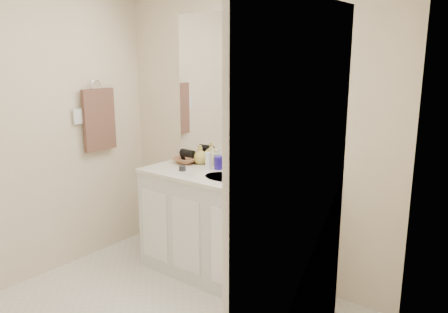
% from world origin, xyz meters
% --- Properties ---
extents(wall_back, '(2.60, 0.02, 2.40)m').
position_xyz_m(wall_back, '(0.00, 1.30, 1.20)').
color(wall_back, '#F5E3C0').
rests_on(wall_back, floor).
extents(wall_left, '(0.02, 2.60, 2.40)m').
position_xyz_m(wall_left, '(-1.30, 0.00, 1.20)').
color(wall_left, '#F5E3C0').
rests_on(wall_left, floor).
extents(wall_right, '(0.02, 2.60, 2.40)m').
position_xyz_m(wall_right, '(1.30, 0.00, 1.20)').
color(wall_right, '#F5E3C0').
rests_on(wall_right, floor).
extents(vanity_cabinet, '(1.50, 0.55, 0.85)m').
position_xyz_m(vanity_cabinet, '(0.00, 1.02, 0.42)').
color(vanity_cabinet, silver).
rests_on(vanity_cabinet, floor).
extents(countertop, '(1.52, 0.57, 0.03)m').
position_xyz_m(countertop, '(0.00, 1.02, 0.86)').
color(countertop, silver).
rests_on(countertop, vanity_cabinet).
extents(backsplash, '(1.52, 0.03, 0.08)m').
position_xyz_m(backsplash, '(0.00, 1.29, 0.92)').
color(backsplash, beige).
rests_on(backsplash, countertop).
extents(sink_basin, '(0.37, 0.37, 0.02)m').
position_xyz_m(sink_basin, '(0.00, 1.00, 0.87)').
color(sink_basin, beige).
rests_on(sink_basin, countertop).
extents(faucet, '(0.02, 0.02, 0.11)m').
position_xyz_m(faucet, '(0.00, 1.18, 0.94)').
color(faucet, silver).
rests_on(faucet, countertop).
extents(mirror, '(1.48, 0.01, 1.20)m').
position_xyz_m(mirror, '(0.00, 1.29, 1.56)').
color(mirror, white).
rests_on(mirror, wall_back).
extents(blue_mug, '(0.08, 0.08, 0.11)m').
position_xyz_m(blue_mug, '(-0.20, 1.17, 0.93)').
color(blue_mug, '#27179E').
rests_on(blue_mug, countertop).
extents(tan_cup, '(0.09, 0.09, 0.10)m').
position_xyz_m(tan_cup, '(0.19, 1.11, 0.93)').
color(tan_cup, beige).
rests_on(tan_cup, countertop).
extents(toothbrush, '(0.01, 0.04, 0.18)m').
position_xyz_m(toothbrush, '(0.20, 1.11, 1.03)').
color(toothbrush, '#FF4368').
rests_on(toothbrush, tan_cup).
extents(mouthwash_bottle, '(0.11, 0.11, 0.20)m').
position_xyz_m(mouthwash_bottle, '(0.42, 1.05, 0.98)').
color(mouthwash_bottle, '#0D98A4').
rests_on(mouthwash_bottle, countertop).
extents(soap_dish, '(0.12, 0.11, 0.01)m').
position_xyz_m(soap_dish, '(0.38, 0.87, 0.89)').
color(soap_dish, white).
rests_on(soap_dish, countertop).
extents(green_soap, '(0.07, 0.05, 0.02)m').
position_xyz_m(green_soap, '(0.38, 0.87, 0.90)').
color(green_soap, '#96EA39').
rests_on(green_soap, soap_dish).
extents(orange_comb, '(0.11, 0.06, 0.00)m').
position_xyz_m(orange_comb, '(0.22, 0.81, 0.88)').
color(orange_comb, '#EFA619').
rests_on(orange_comb, countertop).
extents(dark_jar, '(0.07, 0.07, 0.04)m').
position_xyz_m(dark_jar, '(-0.40, 0.94, 0.90)').
color(dark_jar, '#25252A').
rests_on(dark_jar, countertop).
extents(extra_white_bottle, '(0.05, 0.05, 0.14)m').
position_xyz_m(extra_white_bottle, '(-0.28, 1.12, 0.95)').
color(extra_white_bottle, white).
rests_on(extra_white_bottle, countertop).
extents(soap_bottle_white, '(0.07, 0.07, 0.17)m').
position_xyz_m(soap_bottle_white, '(-0.24, 1.23, 0.96)').
color(soap_bottle_white, silver).
rests_on(soap_bottle_white, countertop).
extents(soap_bottle_cream, '(0.08, 0.08, 0.16)m').
position_xyz_m(soap_bottle_cream, '(-0.33, 1.23, 0.96)').
color(soap_bottle_cream, '#F5EAC7').
rests_on(soap_bottle_cream, countertop).
extents(soap_bottle_yellow, '(0.14, 0.14, 0.16)m').
position_xyz_m(soap_bottle_yellow, '(-0.44, 1.21, 0.96)').
color(soap_bottle_yellow, '#D1B951').
rests_on(soap_bottle_yellow, countertop).
extents(wicker_basket, '(0.26, 0.26, 0.05)m').
position_xyz_m(wicker_basket, '(-0.56, 1.16, 0.91)').
color(wicker_basket, '#935B3B').
rests_on(wicker_basket, countertop).
extents(hair_dryer, '(0.14, 0.08, 0.07)m').
position_xyz_m(hair_dryer, '(-0.54, 1.16, 0.97)').
color(hair_dryer, black).
rests_on(hair_dryer, wicker_basket).
extents(towel_ring, '(0.01, 0.11, 0.11)m').
position_xyz_m(towel_ring, '(-1.27, 0.77, 1.55)').
color(towel_ring, silver).
rests_on(towel_ring, wall_left).
extents(hand_towel, '(0.04, 0.32, 0.55)m').
position_xyz_m(hand_towel, '(-1.25, 0.77, 1.25)').
color(hand_towel, '#442C24').
rests_on(hand_towel, towel_ring).
extents(switch_plate, '(0.01, 0.08, 0.13)m').
position_xyz_m(switch_plate, '(-1.27, 0.57, 1.30)').
color(switch_plate, white).
rests_on(switch_plate, wall_left).
extents(door, '(0.02, 0.82, 2.00)m').
position_xyz_m(door, '(1.29, -0.30, 1.00)').
color(door, white).
rests_on(door, floor).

